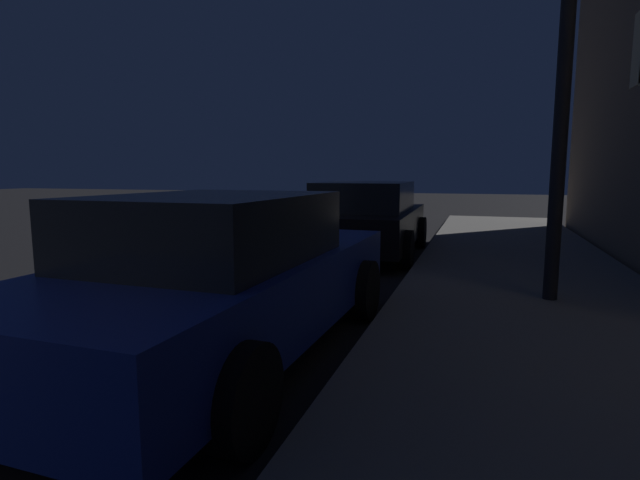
% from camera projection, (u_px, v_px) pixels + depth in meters
% --- Properties ---
extents(car_blue, '(2.12, 4.50, 1.43)m').
position_uv_depth(car_blue, '(223.00, 277.00, 4.31)').
color(car_blue, navy).
rests_on(car_blue, ground).
extents(car_black, '(2.16, 4.13, 1.43)m').
position_uv_depth(car_black, '(366.00, 219.00, 9.64)').
color(car_black, black).
rests_on(car_black, ground).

